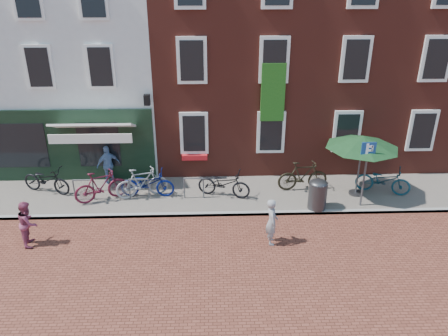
{
  "coord_description": "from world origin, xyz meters",
  "views": [
    {
      "loc": [
        1.12,
        -13.18,
        7.88
      ],
      "look_at": [
        1.61,
        1.17,
        1.31
      ],
      "focal_mm": 35.3,
      "sensor_mm": 36.0,
      "label": 1
    }
  ],
  "objects_px": {
    "parking_sign": "(366,163)",
    "bicycle_3": "(142,183)",
    "bicycle_2": "(147,183)",
    "woman": "(272,222)",
    "bicycle_6": "(383,180)",
    "bicycle_1": "(101,186)",
    "bicycle_4": "(224,183)",
    "litter_bin": "(318,193)",
    "bicycle_0": "(46,180)",
    "parasol": "(363,139)",
    "bicycle_5": "(303,176)",
    "boy": "(28,223)",
    "cafe_person": "(108,165)"
  },
  "relations": [
    {
      "from": "parasol",
      "to": "bicycle_4",
      "type": "xyz_separation_m",
      "value": [
        -4.96,
        0.01,
        -1.68
      ]
    },
    {
      "from": "boy",
      "to": "bicycle_4",
      "type": "xyz_separation_m",
      "value": [
        6.11,
        2.73,
        -0.11
      ]
    },
    {
      "from": "parking_sign",
      "to": "bicycle_3",
      "type": "height_order",
      "value": "parking_sign"
    },
    {
      "from": "boy",
      "to": "bicycle_5",
      "type": "xyz_separation_m",
      "value": [
        9.12,
        3.16,
        -0.06
      ]
    },
    {
      "from": "bicycle_4",
      "to": "boy",
      "type": "bearing_deg",
      "value": 131.16
    },
    {
      "from": "bicycle_4",
      "to": "bicycle_3",
      "type": "bearing_deg",
      "value": 106.2
    },
    {
      "from": "woman",
      "to": "parasol",
      "type": "bearing_deg",
      "value": -51.16
    },
    {
      "from": "parasol",
      "to": "bicycle_1",
      "type": "distance_m",
      "value": 9.55
    },
    {
      "from": "woman",
      "to": "bicycle_6",
      "type": "xyz_separation_m",
      "value": [
        4.59,
        3.02,
        -0.14
      ]
    },
    {
      "from": "litter_bin",
      "to": "cafe_person",
      "type": "height_order",
      "value": "cafe_person"
    },
    {
      "from": "parasol",
      "to": "bicycle_3",
      "type": "bearing_deg",
      "value": 179.59
    },
    {
      "from": "litter_bin",
      "to": "boy",
      "type": "bearing_deg",
      "value": -169.57
    },
    {
      "from": "litter_bin",
      "to": "bicycle_0",
      "type": "height_order",
      "value": "litter_bin"
    },
    {
      "from": "parking_sign",
      "to": "parasol",
      "type": "height_order",
      "value": "parasol"
    },
    {
      "from": "bicycle_0",
      "to": "bicycle_3",
      "type": "distance_m",
      "value": 3.67
    },
    {
      "from": "bicycle_1",
      "to": "bicycle_2",
      "type": "bearing_deg",
      "value": -104.98
    },
    {
      "from": "parasol",
      "to": "litter_bin",
      "type": "bearing_deg",
      "value": -149.62
    },
    {
      "from": "litter_bin",
      "to": "bicycle_1",
      "type": "distance_m",
      "value": 7.75
    },
    {
      "from": "bicycle_5",
      "to": "litter_bin",
      "type": "bearing_deg",
      "value": -175.46
    },
    {
      "from": "cafe_person",
      "to": "bicycle_0",
      "type": "distance_m",
      "value": 2.32
    },
    {
      "from": "boy",
      "to": "parasol",
      "type": "bearing_deg",
      "value": -87.43
    },
    {
      "from": "cafe_person",
      "to": "bicycle_6",
      "type": "bearing_deg",
      "value": 143.64
    },
    {
      "from": "bicycle_0",
      "to": "boy",
      "type": "bearing_deg",
      "value": -151.19
    },
    {
      "from": "boy",
      "to": "bicycle_3",
      "type": "bearing_deg",
      "value": -59.35
    },
    {
      "from": "parking_sign",
      "to": "boy",
      "type": "distance_m",
      "value": 11.18
    },
    {
      "from": "parking_sign",
      "to": "cafe_person",
      "type": "bearing_deg",
      "value": 166.96
    },
    {
      "from": "parking_sign",
      "to": "bicycle_4",
      "type": "bearing_deg",
      "value": 169.82
    },
    {
      "from": "litter_bin",
      "to": "parking_sign",
      "type": "xyz_separation_m",
      "value": [
        1.62,
        0.14,
        1.06
      ]
    },
    {
      "from": "woman",
      "to": "bicycle_6",
      "type": "relative_size",
      "value": 0.77
    },
    {
      "from": "litter_bin",
      "to": "bicycle_0",
      "type": "xyz_separation_m",
      "value": [
        -9.9,
        1.54,
        -0.09
      ]
    },
    {
      "from": "woman",
      "to": "cafe_person",
      "type": "relative_size",
      "value": 0.98
    },
    {
      "from": "boy",
      "to": "bicycle_1",
      "type": "height_order",
      "value": "boy"
    },
    {
      "from": "bicycle_1",
      "to": "bicycle_6",
      "type": "bearing_deg",
      "value": -112.96
    },
    {
      "from": "woman",
      "to": "bicycle_1",
      "type": "xyz_separation_m",
      "value": [
        -5.83,
        2.77,
        -0.08
      ]
    },
    {
      "from": "woman",
      "to": "bicycle_3",
      "type": "bearing_deg",
      "value": 55.21
    },
    {
      "from": "parasol",
      "to": "bicycle_5",
      "type": "xyz_separation_m",
      "value": [
        -1.95,
        0.44,
        -1.62
      ]
    },
    {
      "from": "bicycle_1",
      "to": "bicycle_3",
      "type": "bearing_deg",
      "value": -105.72
    },
    {
      "from": "bicycle_1",
      "to": "bicycle_4",
      "type": "distance_m",
      "value": 4.45
    },
    {
      "from": "parasol",
      "to": "bicycle_6",
      "type": "bearing_deg",
      "value": 4.91
    },
    {
      "from": "boy",
      "to": "bicycle_5",
      "type": "relative_size",
      "value": 0.76
    },
    {
      "from": "bicycle_5",
      "to": "bicycle_0",
      "type": "bearing_deg",
      "value": 84.39
    },
    {
      "from": "woman",
      "to": "bicycle_2",
      "type": "xyz_separation_m",
      "value": [
        -4.2,
        3.04,
        -0.14
      ]
    },
    {
      "from": "woman",
      "to": "bicycle_5",
      "type": "relative_size",
      "value": 0.79
    },
    {
      "from": "bicycle_2",
      "to": "woman",
      "type": "bearing_deg",
      "value": -123.52
    },
    {
      "from": "litter_bin",
      "to": "bicycle_3",
      "type": "distance_m",
      "value": 6.35
    },
    {
      "from": "woman",
      "to": "bicycle_2",
      "type": "height_order",
      "value": "woman"
    },
    {
      "from": "parking_sign",
      "to": "cafe_person",
      "type": "distance_m",
      "value": 9.62
    },
    {
      "from": "boy",
      "to": "bicycle_1",
      "type": "bearing_deg",
      "value": -44.18
    },
    {
      "from": "boy",
      "to": "cafe_person",
      "type": "distance_m",
      "value": 4.35
    },
    {
      "from": "parasol",
      "to": "bicycle_1",
      "type": "relative_size",
      "value": 1.37
    }
  ]
}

